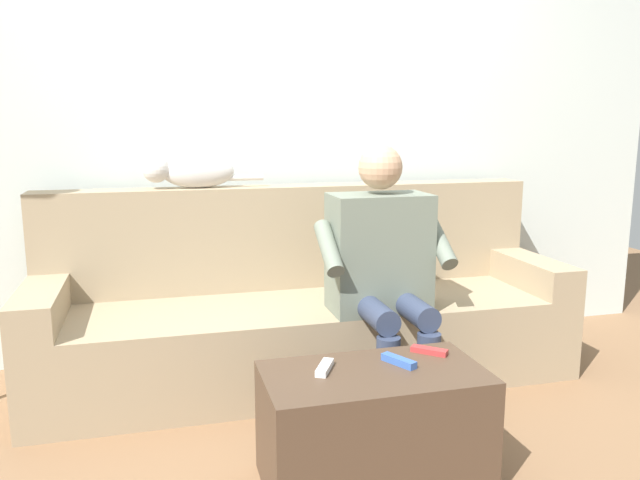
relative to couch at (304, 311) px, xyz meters
name	(u,v)px	position (x,y,z in m)	size (l,w,h in m)	color
ground_plane	(349,443)	(0.00, 0.76, -0.32)	(8.00, 8.00, 0.00)	#846042
back_wall	(284,99)	(0.00, -0.45, 1.07)	(4.62, 0.06, 2.78)	silver
couch	(304,311)	(0.00, 0.00, 0.00)	(2.61, 0.78, 0.94)	#9E896B
coffee_table	(373,427)	(0.00, 1.04, -0.11)	(0.78, 0.42, 0.42)	#4C3828
person_solo_seated	(383,261)	(-0.28, 0.38, 0.33)	(0.60, 0.55, 1.17)	slate
cat_on_backrest	(188,171)	(0.54, -0.23, 0.70)	(0.60, 0.13, 0.17)	silver
remote_blue	(399,361)	(-0.11, 1.01, 0.11)	(0.14, 0.04, 0.03)	#3860B7
remote_red	(429,351)	(-0.26, 0.93, 0.10)	(0.14, 0.04, 0.02)	#B73333
remote_white	(325,368)	(0.17, 0.99, 0.10)	(0.13, 0.04, 0.02)	white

